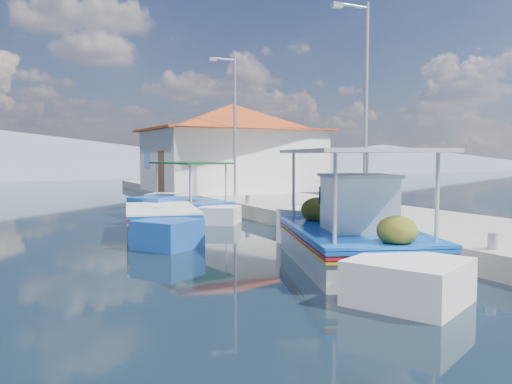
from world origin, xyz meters
name	(u,v)px	position (x,y,z in m)	size (l,w,h in m)	color
ground	(247,264)	(0.00, 0.00, 0.00)	(160.00, 160.00, 0.00)	black
quay	(324,212)	(5.90, 6.00, 0.25)	(5.00, 44.00, 0.50)	#A29F97
bollards	(283,205)	(3.80, 5.25, 0.65)	(0.20, 17.20, 0.30)	#A5A8AD
main_caique	(350,240)	(1.92, -1.00, 0.52)	(4.13, 7.71, 2.69)	white
caique_green_canopy	(190,208)	(1.71, 8.59, 0.34)	(2.37, 6.00, 2.27)	white
caique_blue_hull	(160,223)	(-0.46, 5.00, 0.32)	(2.88, 6.48, 1.18)	#1B4EA5
harbor_building	(232,146)	(6.20, 15.00, 2.78)	(10.49, 10.49, 4.40)	white
lamp_post_near	(363,99)	(4.51, 2.00, 3.85)	(1.21, 0.14, 6.00)	#A5A8AD
lamp_post_far	(233,119)	(4.51, 11.00, 3.85)	(1.21, 0.14, 6.00)	#A5A8AD
mountain_ridge	(98,157)	(6.54, 56.00, 2.04)	(171.40, 96.00, 5.50)	slate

